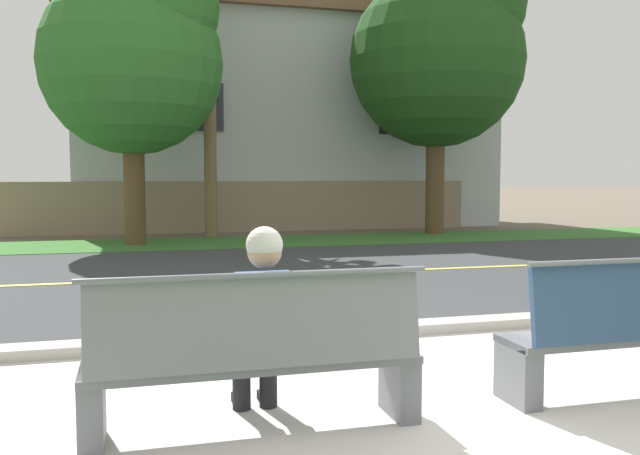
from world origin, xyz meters
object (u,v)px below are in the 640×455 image
(seated_person_blue, at_px, (262,318))
(shade_tree_far_left, at_px, (137,50))
(shade_tree_left, at_px, (443,47))
(bench_left, at_px, (256,359))

(seated_person_blue, relative_size, shade_tree_far_left, 0.19)
(shade_tree_far_left, bearing_deg, shade_tree_left, 6.86)
(bench_left, height_order, shade_tree_far_left, shade_tree_far_left)
(bench_left, xyz_separation_m, seated_person_blue, (0.07, 0.17, 0.21))
(bench_left, bearing_deg, shade_tree_far_left, 92.68)
(bench_left, bearing_deg, shade_tree_left, 60.35)
(seated_person_blue, bearing_deg, shade_tree_far_left, 93.05)
(bench_left, relative_size, shade_tree_far_left, 0.30)
(shade_tree_left, bearing_deg, bench_left, -119.65)
(shade_tree_far_left, xyz_separation_m, shade_tree_left, (7.76, 0.93, 0.61))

